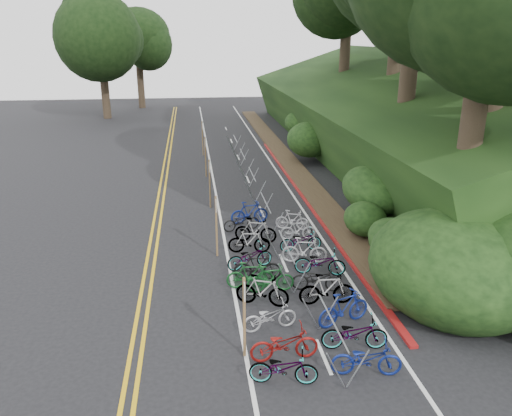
% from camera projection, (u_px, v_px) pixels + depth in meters
% --- Properties ---
extents(ground, '(120.00, 120.00, 0.00)m').
position_uv_depth(ground, '(207.00, 325.00, 15.11)').
color(ground, black).
rests_on(ground, ground).
extents(road_markings, '(7.47, 80.00, 0.01)m').
position_uv_depth(road_markings, '(212.00, 213.00, 24.65)').
color(road_markings, gold).
rests_on(road_markings, ground).
extents(red_curb, '(0.25, 28.00, 0.10)m').
position_uv_depth(red_curb, '(304.00, 197.00, 27.04)').
color(red_curb, maroon).
rests_on(red_curb, ground).
extents(embankment, '(14.30, 48.14, 9.11)m').
position_uv_depth(embankment, '(387.00, 126.00, 33.72)').
color(embankment, black).
rests_on(embankment, ground).
extents(bike_rack_front, '(1.10, 2.86, 1.09)m').
position_uv_depth(bike_rack_front, '(332.00, 330.00, 13.39)').
color(bike_rack_front, gray).
rests_on(bike_rack_front, ground).
extents(bike_racks_rest, '(1.14, 23.00, 1.17)m').
position_uv_depth(bike_racks_rest, '(252.00, 179.00, 27.39)').
color(bike_racks_rest, gray).
rests_on(bike_racks_rest, ground).
extents(signpost_near, '(0.08, 0.40, 2.37)m').
position_uv_depth(signpost_near, '(244.00, 312.00, 13.21)').
color(signpost_near, brown).
rests_on(signpost_near, ground).
extents(signposts_rest, '(0.08, 18.40, 2.50)m').
position_uv_depth(signposts_rest, '(207.00, 166.00, 27.84)').
color(signposts_rest, brown).
rests_on(signposts_rest, ground).
extents(bike_front, '(0.59, 1.68, 0.99)m').
position_uv_depth(bike_front, '(250.00, 275.00, 17.17)').
color(bike_front, '#144C1E').
rests_on(bike_front, ground).
extents(bike_valet, '(3.58, 13.25, 1.09)m').
position_uv_depth(bike_valet, '(289.00, 271.00, 17.45)').
color(bike_valet, slate).
rests_on(bike_valet, ground).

